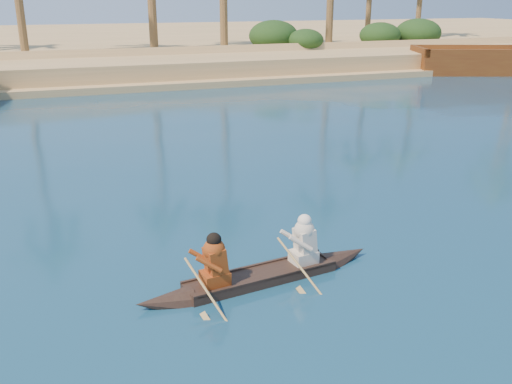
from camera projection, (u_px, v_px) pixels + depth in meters
name	position (u px, v px, depth m)	size (l,w,h in m)	color
canoe	(261.00, 268.00, 10.08)	(4.64, 1.24, 1.27)	#2F221A
barge_right	(505.00, 62.00, 37.43)	(12.31, 7.70, 1.95)	#5C3413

